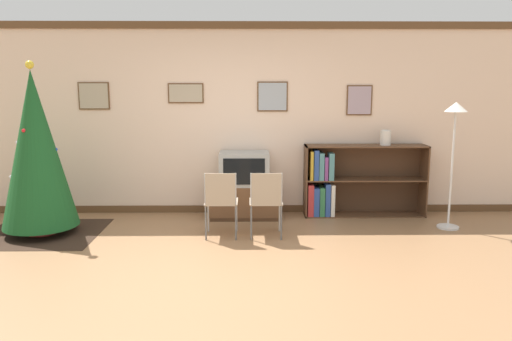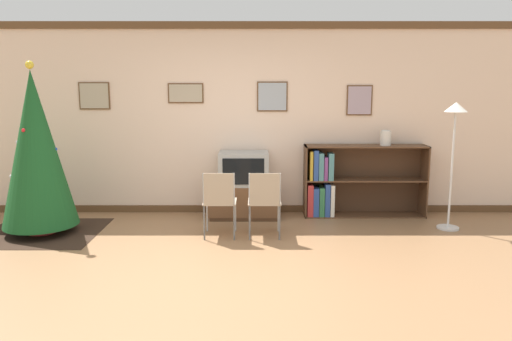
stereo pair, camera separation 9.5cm
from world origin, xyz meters
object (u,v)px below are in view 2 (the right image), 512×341
at_px(christmas_tree, 38,149).
at_px(vase, 387,138).
at_px(television, 245,168).
at_px(bookshelf, 344,183).
at_px(tv_console, 245,201).
at_px(folding_chair_left, 221,200).
at_px(folding_chair_right, 266,200).
at_px(standing_lamp, 456,133).

xyz_separation_m(christmas_tree, vase, (4.50, 0.84, 0.06)).
distance_m(christmas_tree, television, 2.67).
height_order(bookshelf, vase, vase).
distance_m(christmas_tree, bookshelf, 4.06).
relative_size(tv_console, television, 1.43).
xyz_separation_m(tv_console, folding_chair_left, (-0.27, -0.95, 0.24)).
height_order(christmas_tree, folding_chair_left, christmas_tree).
xyz_separation_m(folding_chair_left, folding_chair_right, (0.55, 0.00, 0.00)).
bearing_deg(folding_chair_right, television, 106.02).
bearing_deg(christmas_tree, vase, 10.58).
height_order(folding_chair_left, standing_lamp, standing_lamp).
bearing_deg(television, folding_chair_right, -73.98).
bearing_deg(vase, folding_chair_left, -155.20).
xyz_separation_m(tv_console, bookshelf, (1.40, 0.09, 0.23)).
xyz_separation_m(christmas_tree, television, (2.53, 0.75, -0.37)).
height_order(television, vase, vase).
distance_m(folding_chair_left, bookshelf, 1.97).
relative_size(christmas_tree, bookshelf, 1.25).
bearing_deg(tv_console, folding_chair_right, -74.03).
height_order(folding_chair_left, vase, vase).
distance_m(christmas_tree, tv_console, 2.77).
height_order(folding_chair_right, standing_lamp, standing_lamp).
height_order(tv_console, vase, vase).
distance_m(christmas_tree, standing_lamp, 5.20).
bearing_deg(television, folding_chair_left, -106.02).
distance_m(television, vase, 2.02).
height_order(christmas_tree, vase, christmas_tree).
height_order(folding_chair_left, folding_chair_right, same).
bearing_deg(bookshelf, television, -176.30).
bearing_deg(folding_chair_right, vase, 31.40).
bearing_deg(tv_console, christmas_tree, -163.37).
xyz_separation_m(bookshelf, standing_lamp, (1.26, -0.66, 0.78)).
bearing_deg(folding_chair_left, tv_console, 74.03).
xyz_separation_m(tv_console, vase, (1.97, 0.09, 0.88)).
distance_m(folding_chair_left, folding_chair_right, 0.55).
xyz_separation_m(tv_console, standing_lamp, (2.66, -0.57, 1.02)).
bearing_deg(television, standing_lamp, -12.04).
distance_m(tv_console, television, 0.46).
bearing_deg(standing_lamp, tv_console, 167.91).
bearing_deg(christmas_tree, folding_chair_right, -4.02).
bearing_deg(tv_console, folding_chair_left, -105.97).
height_order(tv_console, bookshelf, bookshelf).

